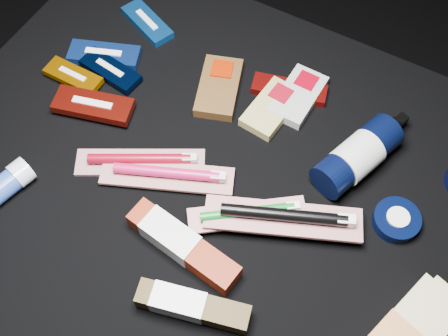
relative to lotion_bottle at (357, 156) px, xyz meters
The scene contains 20 objects.
ground 0.49m from the lotion_bottle, 146.62° to the right, with size 3.00×3.00×0.00m, color black.
cloth_table 0.33m from the lotion_bottle, 146.62° to the right, with size 0.98×0.78×0.40m, color black.
luna_bar_0 0.49m from the lotion_bottle, 168.24° to the left, with size 0.13×0.09×0.02m.
luna_bar_1 0.50m from the lotion_bottle, behind, with size 0.14×0.09×0.02m.
luna_bar_2 0.47m from the lotion_bottle, behind, with size 0.12×0.06×0.02m.
luna_bar_3 0.52m from the lotion_bottle, behind, with size 0.11×0.04×0.01m.
luna_bar_4 0.46m from the lotion_bottle, 164.79° to the right, with size 0.15×0.09×0.02m.
clif_bar_0 0.28m from the lotion_bottle, behind, with size 0.11×0.14×0.02m.
clif_bar_1 0.17m from the lotion_bottle, 149.31° to the left, with size 0.07×0.12×0.02m.
clif_bar_2 0.18m from the lotion_bottle, 167.73° to the left, with size 0.07×0.12×0.02m.
power_bar 0.18m from the lotion_bottle, 150.35° to the left, with size 0.14×0.08×0.02m.
lotion_bottle is the anchor object (origin of this frame).
cream_tin_lower 0.12m from the lotion_bottle, 33.61° to the right, with size 0.07×0.07×0.02m.
deodorant_stick 0.57m from the lotion_bottle, 145.72° to the right, with size 0.07×0.11×0.04m.
toothbrush_pack_0 0.36m from the lotion_bottle, 151.51° to the right, with size 0.21×0.15×0.02m.
toothbrush_pack_1 0.31m from the lotion_bottle, 146.00° to the right, with size 0.22×0.13×0.02m.
toothbrush_pack_2 0.20m from the lotion_bottle, 122.05° to the right, with size 0.18×0.15×0.02m.
toothbrush_pack_3 0.16m from the lotion_bottle, 109.24° to the right, with size 0.25×0.15×0.03m.
toothpaste_carton_red 0.32m from the lotion_bottle, 123.96° to the right, with size 0.20×0.07×0.04m.
toothpaste_carton_green 0.36m from the lotion_bottle, 108.84° to the right, with size 0.17×0.08×0.03m.
Camera 1 is at (0.24, -0.39, 1.22)m, focal length 45.00 mm.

